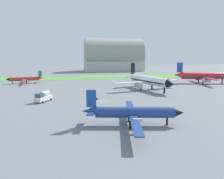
# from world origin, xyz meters

# --- Properties ---
(ground_plane) EXTENTS (600.00, 600.00, 0.00)m
(ground_plane) POSITION_xyz_m (0.00, 0.00, 0.00)
(ground_plane) COLOR slate
(grass_taxiway_strip) EXTENTS (360.00, 28.00, 0.08)m
(grass_taxiway_strip) POSITION_xyz_m (0.00, 80.16, 0.04)
(grass_taxiway_strip) COLOR #549342
(grass_taxiway_strip) RESTS_ON ground_plane
(airplane_midfield_jet) EXTENTS (31.86, 31.50, 11.45)m
(airplane_midfield_jet) POSITION_xyz_m (23.60, 19.93, 4.12)
(airplane_midfield_jet) COLOR white
(airplane_midfield_jet) RESTS_ON ground_plane
(airplane_taxiing_turboprop) EXTENTS (19.30, 22.46, 6.75)m
(airplane_taxiing_turboprop) POSITION_xyz_m (-33.83, 54.18, 2.47)
(airplane_taxiing_turboprop) COLOR red
(airplane_taxiing_turboprop) RESTS_ON ground_plane
(airplane_parked_jet_far) EXTENTS (30.96, 31.35, 11.21)m
(airplane_parked_jet_far) POSITION_xyz_m (60.76, 34.99, 4.04)
(airplane_parked_jet_far) COLOR red
(airplane_parked_jet_far) RESTS_ON ground_plane
(airplane_foreground_turboprop) EXTENTS (21.22, 24.64, 7.46)m
(airplane_foreground_turboprop) POSITION_xyz_m (3.03, -24.29, 2.73)
(airplane_foreground_turboprop) COLOR navy
(airplane_foreground_turboprop) RESTS_ON ground_plane
(baggage_cart_near_gate) EXTENTS (2.81, 2.41, 0.90)m
(baggage_cart_near_gate) POSITION_xyz_m (-2.32, 2.71, 0.57)
(baggage_cart_near_gate) COLOR #334FB2
(baggage_cart_near_gate) RESTS_ON ground_plane
(fuel_truck_midfield) EXTENTS (5.22, 6.85, 3.29)m
(fuel_truck_midfield) POSITION_xyz_m (-18.26, 3.46, 1.58)
(fuel_truck_midfield) COLOR white
(fuel_truck_midfield) RESTS_ON ground_plane
(hangar_distant) EXTENTS (59.04, 32.74, 32.94)m
(hangar_distant) POSITION_xyz_m (34.09, 146.15, 13.85)
(hangar_distant) COLOR #BCB7B2
(hangar_distant) RESTS_ON ground_plane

